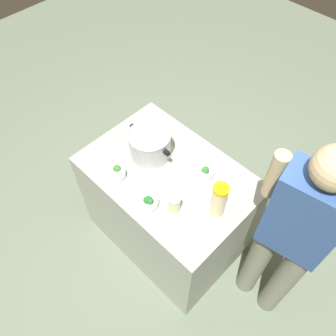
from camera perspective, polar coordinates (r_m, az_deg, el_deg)
name	(u,v)px	position (r m, az deg, el deg)	size (l,w,h in m)	color
ground_plane	(168,233)	(2.98, 0.00, -10.61)	(8.00, 8.00, 0.00)	slate
counter_slab	(168,207)	(2.60, 0.00, -6.39)	(1.11, 0.76, 0.87)	#9AA092
dish_cloth	(150,154)	(2.32, -2.89, 2.22)	(0.32, 0.31, 0.01)	beige
cooking_pot	(150,144)	(2.24, -3.00, 3.90)	(0.35, 0.28, 0.19)	#B7B7BC
lemonade_pitcher	(219,200)	(1.99, 8.27, -5.28)	(0.09, 0.09, 0.25)	beige
mason_jar	(174,204)	(2.04, 1.04, -5.94)	(0.07, 0.07, 0.11)	beige
broccoli_bowl_front	(204,173)	(2.21, 5.93, -0.74)	(0.12, 0.12, 0.08)	silver
broccoli_bowl_center	(148,202)	(2.08, -3.24, -5.62)	(0.12, 0.12, 0.08)	silver
broccoli_bowl_back	(117,173)	(2.22, -8.36, -0.78)	(0.11, 0.11, 0.08)	silver
person_cook	(290,239)	(2.05, 19.30, -10.91)	(0.50, 0.25, 1.67)	gray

